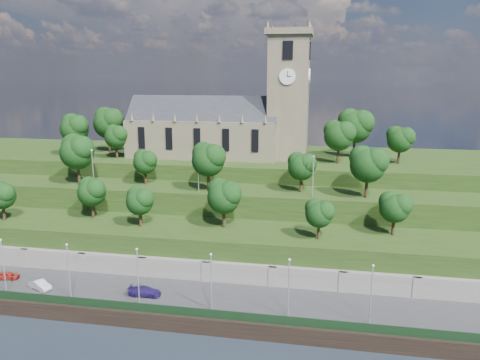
% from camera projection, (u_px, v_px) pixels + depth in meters
% --- Properties ---
extents(ground, '(320.00, 320.00, 0.00)m').
position_uv_depth(ground, '(147.00, 329.00, 60.57)').
color(ground, '#1B222B').
rests_on(ground, ground).
extents(promenade, '(160.00, 12.00, 2.00)m').
position_uv_depth(promenade, '(163.00, 300.00, 66.12)').
color(promenade, '#2D2D30').
rests_on(promenade, ground).
extents(quay_wall, '(160.00, 0.50, 2.20)m').
position_uv_depth(quay_wall, '(147.00, 321.00, 60.29)').
color(quay_wall, black).
rests_on(quay_wall, ground).
extents(fence, '(160.00, 0.10, 1.20)m').
position_uv_depth(fence, '(148.00, 308.00, 60.59)').
color(fence, black).
rests_on(fence, promenade).
extents(retaining_wall, '(160.00, 2.10, 5.00)m').
position_uv_depth(retaining_wall, '(176.00, 273.00, 71.54)').
color(retaining_wall, slate).
rests_on(retaining_wall, ground).
extents(embankment_lower, '(160.00, 12.00, 8.00)m').
position_uv_depth(embankment_lower, '(187.00, 250.00, 77.01)').
color(embankment_lower, '#1E3411').
rests_on(embankment_lower, ground).
extents(embankment_upper, '(160.00, 10.00, 12.00)m').
position_uv_depth(embankment_upper, '(203.00, 219.00, 87.14)').
color(embankment_upper, '#1E3411').
rests_on(embankment_upper, ground).
extents(hilltop, '(160.00, 32.00, 15.00)m').
position_uv_depth(hilltop, '(227.00, 186.00, 106.99)').
color(hilltop, '#1E3411').
rests_on(hilltop, ground).
extents(church, '(38.60, 12.35, 27.60)m').
position_uv_depth(church, '(226.00, 122.00, 99.77)').
color(church, brown).
rests_on(church, hilltop).
extents(trees_lower, '(69.20, 8.65, 7.96)m').
position_uv_depth(trees_lower, '(186.00, 198.00, 75.34)').
color(trees_lower, black).
rests_on(trees_lower, embankment_lower).
extents(trees_upper, '(59.69, 8.16, 9.50)m').
position_uv_depth(trees_upper, '(207.00, 158.00, 83.30)').
color(trees_upper, black).
rests_on(trees_upper, embankment_upper).
extents(trees_hilltop, '(74.68, 15.87, 10.40)m').
position_uv_depth(trees_hilltop, '(223.00, 128.00, 99.70)').
color(trees_hilltop, black).
rests_on(trees_hilltop, hilltop).
extents(lamp_posts_promenade, '(60.36, 0.36, 7.98)m').
position_uv_depth(lamp_posts_promenade, '(138.00, 272.00, 61.91)').
color(lamp_posts_promenade, '#B2B2B7').
rests_on(lamp_posts_promenade, promenade).
extents(lamp_posts_upper, '(40.36, 0.36, 7.06)m').
position_uv_depth(lamp_posts_upper, '(198.00, 169.00, 82.08)').
color(lamp_posts_upper, '#B2B2B7').
rests_on(lamp_posts_upper, embankment_upper).
extents(car_left, '(3.75, 2.08, 1.21)m').
position_uv_depth(car_left, '(7.00, 275.00, 70.55)').
color(car_left, maroon).
rests_on(car_left, promenade).
extents(car_middle, '(4.27, 2.94, 1.33)m').
position_uv_depth(car_middle, '(40.00, 285.00, 67.26)').
color(car_middle, '#A1A0A5').
rests_on(car_middle, promenade).
extents(car_right, '(4.61, 1.97, 1.33)m').
position_uv_depth(car_right, '(145.00, 291.00, 65.19)').
color(car_right, '#241854').
rests_on(car_right, promenade).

